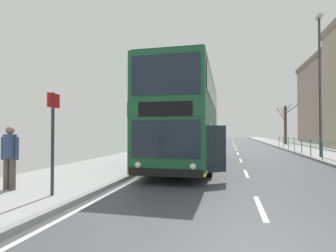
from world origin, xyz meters
name	(u,v)px	position (x,y,z in m)	size (l,w,h in m)	color
double_decker_bus_main	(188,120)	(-2.70, 9.32, 2.33)	(3.32, 10.54, 4.46)	#19512D
pedestrian_railing_far_kerb	(322,147)	(4.45, 12.41, 0.86)	(0.05, 25.41, 1.07)	#236B4C
pedestrian_companion	(10,154)	(-6.55, 2.21, 1.13)	(0.54, 0.36, 1.74)	#4C473D
bus_stop_sign_near	(53,132)	(-5.01, 1.97, 1.74)	(0.08, 0.44, 2.59)	#2D2D33
street_lamp_far_side	(320,76)	(4.86, 14.02, 5.21)	(0.28, 0.60, 8.89)	#38383D
bare_tree_far_00	(285,124)	(6.16, 30.45, 2.64)	(1.91, 2.73, 4.91)	#4C3D2D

